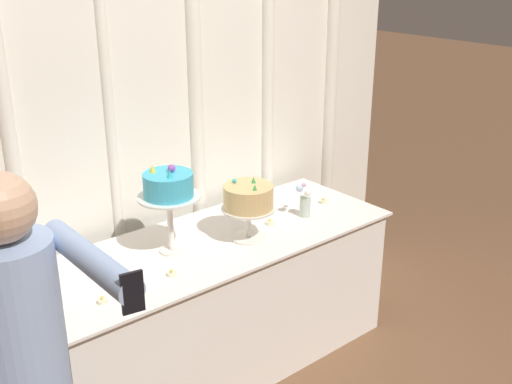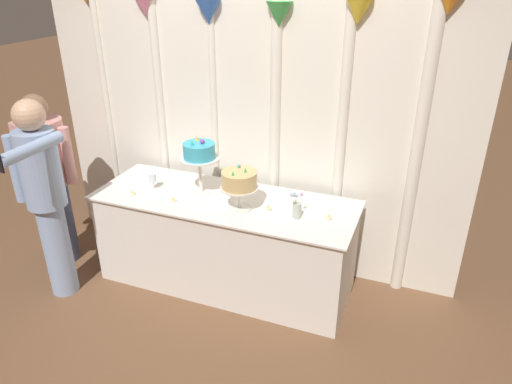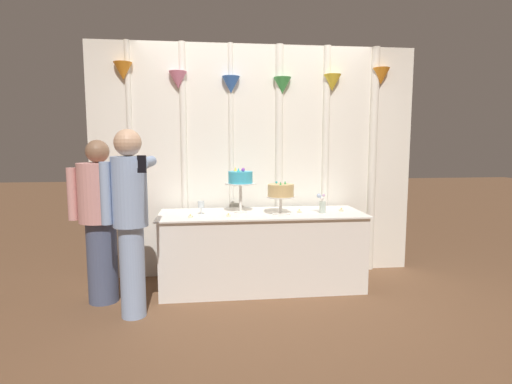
# 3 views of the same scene
# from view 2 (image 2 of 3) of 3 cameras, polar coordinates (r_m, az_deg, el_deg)

# --- Properties ---
(ground_plane) EXTENTS (24.00, 24.00, 0.00)m
(ground_plane) POSITION_cam_2_polar(r_m,az_deg,el_deg) (3.93, -4.19, -11.50)
(ground_plane) COLOR brown
(draped_curtain) EXTENTS (3.53, 0.19, 2.50)m
(draped_curtain) POSITION_cam_2_polar(r_m,az_deg,el_deg) (3.78, -0.54, 9.50)
(draped_curtain) COLOR white
(draped_curtain) RESTS_ON ground_plane
(cake_table) EXTENTS (2.04, 0.73, 0.77)m
(cake_table) POSITION_cam_2_polar(r_m,az_deg,el_deg) (3.79, -3.73, -6.04)
(cake_table) COLOR white
(cake_table) RESTS_ON ground_plane
(cake_display_nearleft) EXTENTS (0.31, 0.31, 0.45)m
(cake_display_nearleft) POSITION_cam_2_polar(r_m,az_deg,el_deg) (3.58, -6.88, 4.68)
(cake_display_nearleft) COLOR silver
(cake_display_nearleft) RESTS_ON cake_table
(cake_display_nearright) EXTENTS (0.28, 0.28, 0.33)m
(cake_display_nearright) POSITION_cam_2_polar(r_m,az_deg,el_deg) (3.36, -2.06, 1.24)
(cake_display_nearright) COLOR silver
(cake_display_nearright) RESTS_ON cake_table
(wine_glass) EXTENTS (0.06, 0.06, 0.13)m
(wine_glass) POSITION_cam_2_polar(r_m,az_deg,el_deg) (3.81, -12.39, 1.64)
(wine_glass) COLOR silver
(wine_glass) RESTS_ON cake_table
(flower_vase) EXTENTS (0.09, 0.10, 0.19)m
(flower_vase) POSITION_cam_2_polar(r_m,az_deg,el_deg) (3.31, 4.88, -1.76)
(flower_vase) COLOR #B2C1B2
(flower_vase) RESTS_ON cake_table
(tealight_far_left) EXTENTS (0.05, 0.05, 0.03)m
(tealight_far_left) POSITION_cam_2_polar(r_m,az_deg,el_deg) (3.79, -14.69, -0.16)
(tealight_far_left) COLOR beige
(tealight_far_left) RESTS_ON cake_table
(tealight_near_left) EXTENTS (0.05, 0.05, 0.03)m
(tealight_near_left) POSITION_cam_2_polar(r_m,az_deg,el_deg) (3.61, -9.96, -0.98)
(tealight_near_left) COLOR beige
(tealight_near_left) RESTS_ON cake_table
(tealight_near_right) EXTENTS (0.05, 0.05, 0.04)m
(tealight_near_right) POSITION_cam_2_polar(r_m,az_deg,el_deg) (3.44, 1.49, -2.01)
(tealight_near_right) COLOR beige
(tealight_near_right) RESTS_ON cake_table
(tealight_far_right) EXTENTS (0.05, 0.05, 0.03)m
(tealight_far_right) POSITION_cam_2_polar(r_m,az_deg,el_deg) (3.36, 8.76, -3.09)
(tealight_far_right) COLOR beige
(tealight_far_right) RESTS_ON cake_table
(guest_man_dark_suit) EXTENTS (0.54, 0.41, 1.49)m
(guest_man_dark_suit) POSITION_cam_2_polar(r_m,az_deg,el_deg) (4.26, -23.80, 1.71)
(guest_man_dark_suit) COLOR #4C5675
(guest_man_dark_suit) RESTS_ON ground_plane
(guest_girl_blue_dress) EXTENTS (0.44, 0.64, 1.57)m
(guest_girl_blue_dress) POSITION_cam_2_polar(r_m,az_deg,el_deg) (3.76, -24.25, 0.06)
(guest_girl_blue_dress) COLOR #93ADD6
(guest_girl_blue_dress) RESTS_ON ground_plane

